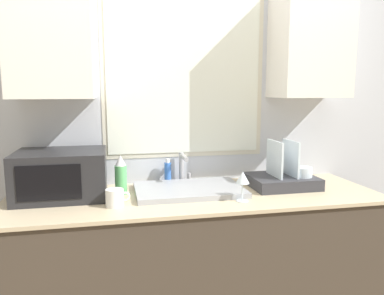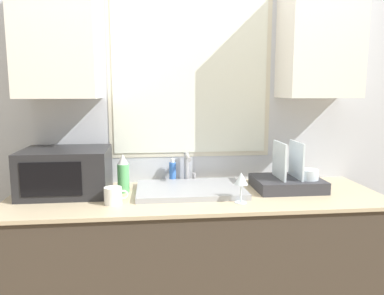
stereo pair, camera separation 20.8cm
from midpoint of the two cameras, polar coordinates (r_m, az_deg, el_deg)
name	(u,v)px [view 2 (the right image)]	position (r m, az deg, el deg)	size (l,w,h in m)	color
countertop	(197,268)	(2.34, 3.38, -17.90)	(2.14, 0.70, 0.91)	#42382D
wall_back	(191,108)	(2.43, 2.26, 6.00)	(6.00, 0.38, 2.60)	silver
sink_basin	(190,190)	(2.22, 2.45, -6.45)	(0.63, 0.42, 0.03)	#9EA0A5
faucet	(188,165)	(2.40, 1.82, -2.69)	(0.08, 0.19, 0.20)	#99999E
microwave	(66,171)	(2.25, -16.15, -3.54)	(0.49, 0.39, 0.26)	#232326
dish_rack	(289,180)	(2.37, 17.01, -4.84)	(0.40, 0.32, 0.29)	#333338
spray_bottle	(123,174)	(2.21, -7.81, -4.05)	(0.07, 0.07, 0.23)	#59B266
soap_bottle	(173,172)	(2.42, -0.52, -3.79)	(0.04, 0.04, 0.16)	blue
mug_near_sink	(113,196)	(2.01, -9.01, -7.29)	(0.13, 0.09, 0.09)	white
wine_glass	(241,180)	(2.02, 10.46, -4.89)	(0.07, 0.07, 0.17)	silver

